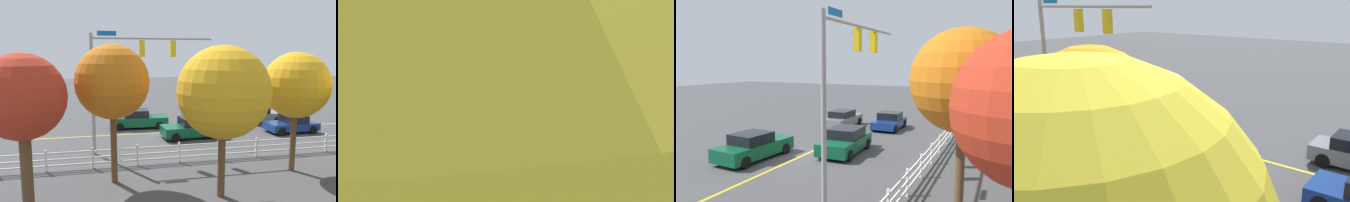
{
  "view_description": "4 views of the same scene",
  "coord_description": "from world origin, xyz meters",
  "views": [
    {
      "loc": [
        4.96,
        24.1,
        6.03
      ],
      "look_at": [
        -0.13,
        1.08,
        2.62
      ],
      "focal_mm": 34.74,
      "sensor_mm": 36.0,
      "label": 1
    },
    {
      "loc": [
        -10.23,
        14.21,
        5.52
      ],
      "look_at": [
        -0.72,
        2.24,
        3.02
      ],
      "focal_mm": 32.13,
      "sensor_mm": 36.0,
      "label": 2
    },
    {
      "loc": [
        15.2,
        10.34,
        5.31
      ],
      "look_at": [
        -0.83,
        2.31,
        3.25
      ],
      "focal_mm": 34.45,
      "sensor_mm": 36.0,
      "label": 3
    },
    {
      "loc": [
        -11.61,
        14.8,
        6.99
      ],
      "look_at": [
        -0.97,
        1.14,
        2.47
      ],
      "focal_mm": 39.14,
      "sensor_mm": 36.0,
      "label": 4
    }
  ],
  "objects": [
    {
      "name": "ground_plane",
      "position": [
        0.0,
        0.0,
        0.0
      ],
      "size": [
        120.0,
        120.0,
        0.0
      ],
      "primitive_type": "plane",
      "color": "#444447"
    },
    {
      "name": "car_3",
      "position": [
        1.67,
        -2.1,
        0.72
      ],
      "size": [
        4.7,
        2.19,
        1.52
      ],
      "rotation": [
        0.0,
        0.0,
        3.1
      ],
      "color": "#0C4C2D",
      "rests_on": "ground_plane"
    },
    {
      "name": "signal_assembly",
      "position": [
        3.22,
        4.49,
        5.18
      ],
      "size": [
        7.44,
        0.38,
        7.38
      ],
      "color": "gray",
      "rests_on": "ground_plane"
    },
    {
      "name": "car_0",
      "position": [
        -1.77,
        1.94,
        0.73
      ],
      "size": [
        4.48,
        2.18,
        1.51
      ],
      "rotation": [
        0.0,
        0.0,
        0.06
      ],
      "color": "#0C4C2D",
      "rests_on": "ground_plane"
    },
    {
      "name": "tree_0",
      "position": [
        4.26,
        9.14,
        4.76
      ],
      "size": [
        3.42,
        3.42,
        6.49
      ],
      "color": "brown",
      "rests_on": "ground_plane"
    },
    {
      "name": "car_2",
      "position": [
        -9.78,
        1.99,
        0.64
      ],
      "size": [
        3.94,
        2.05,
        1.36
      ],
      "rotation": [
        0.0,
        0.0,
        0.01
      ],
      "color": "navy",
      "rests_on": "ground_plane"
    },
    {
      "name": "tree_4",
      "position": [
        -4.86,
        9.58,
        4.47
      ],
      "size": [
        3.32,
        3.32,
        6.15
      ],
      "color": "brown",
      "rests_on": "ground_plane"
    },
    {
      "name": "tree_5",
      "position": [
        7.75,
        10.93,
        4.37
      ],
      "size": [
        3.38,
        3.38,
        6.11
      ],
      "color": "brown",
      "rests_on": "ground_plane"
    },
    {
      "name": "tree_1",
      "position": [
        -0.09,
        11.7,
        4.47
      ],
      "size": [
        3.86,
        3.86,
        6.41
      ],
      "color": "brown",
      "rests_on": "ground_plane"
    },
    {
      "name": "white_rail_fence",
      "position": [
        -3.0,
        7.02,
        0.6
      ],
      "size": [
        26.1,
        0.1,
        1.15
      ],
      "color": "white",
      "rests_on": "ground_plane"
    },
    {
      "name": "lane_center_stripe",
      "position": [
        -4.0,
        0.0,
        0.0
      ],
      "size": [
        28.0,
        0.16,
        0.01
      ],
      "primitive_type": "cube",
      "color": "gold",
      "rests_on": "ground_plane"
    },
    {
      "name": "car_1",
      "position": [
        -8.75,
        -1.76,
        0.7
      ],
      "size": [
        4.5,
        1.86,
        1.45
      ],
      "rotation": [
        0.0,
        0.0,
        3.15
      ],
      "color": "slate",
      "rests_on": "ground_plane"
    }
  ]
}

